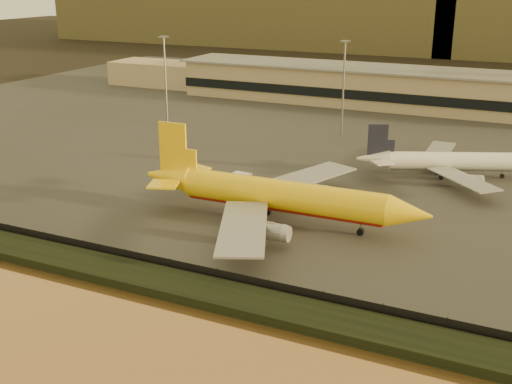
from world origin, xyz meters
TOP-DOWN VIEW (x-y plane):
  - ground at (0.00, 0.00)m, footprint 900.00×900.00m
  - embankment at (0.00, -17.00)m, footprint 320.00×7.00m
  - tarmac at (0.00, 95.00)m, footprint 320.00×220.00m
  - perimeter_fence at (0.00, -13.00)m, footprint 300.00×0.05m
  - terminal_building at (-14.52, 125.55)m, footprint 202.00×25.00m
  - apron_light_masts at (15.00, 75.00)m, footprint 152.20×12.20m
  - dhl_cargo_jet at (0.11, 12.86)m, footprint 53.88×52.93m
  - white_narrowbody_jet at (23.41, 53.05)m, footprint 38.70×36.55m
  - gse_vehicle_yellow at (13.98, 23.83)m, footprint 3.85×2.88m
  - gse_vehicle_white at (-16.00, 31.08)m, footprint 4.24×2.23m

SIDE VIEW (x-z plane):
  - ground at x=0.00m, z-range 0.00..0.00m
  - tarmac at x=0.00m, z-range 0.00..0.20m
  - embankment at x=0.00m, z-range 0.00..1.40m
  - gse_vehicle_yellow at x=13.98m, z-range 0.20..1.78m
  - gse_vehicle_white at x=-16.00m, z-range 0.20..2.04m
  - perimeter_fence at x=0.00m, z-range 0.20..2.40m
  - white_narrowbody_jet at x=23.41m, z-range -2.15..9.51m
  - dhl_cargo_jet at x=0.11m, z-range -3.05..13.09m
  - terminal_building at x=-14.52m, z-range -0.05..12.55m
  - apron_light_masts at x=15.00m, z-range 3.00..28.40m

